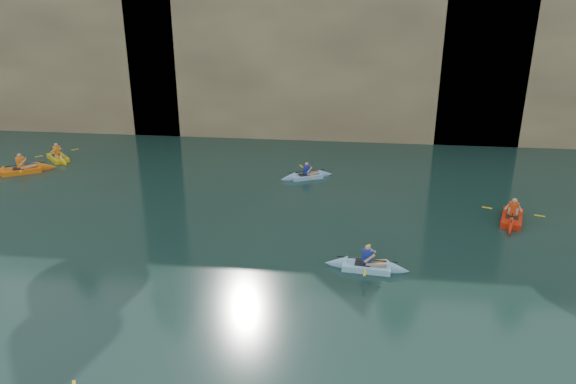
# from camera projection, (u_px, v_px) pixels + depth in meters

# --- Properties ---
(ground) EXTENTS (160.00, 160.00, 0.00)m
(ground) POSITION_uv_depth(u_px,v_px,m) (201.00, 357.00, 15.65)
(ground) COLOR black
(ground) RESTS_ON ground
(cliff) EXTENTS (70.00, 16.00, 12.00)m
(cliff) POSITION_uv_depth(u_px,v_px,m) (301.00, 28.00, 41.09)
(cliff) COLOR tan
(cliff) RESTS_ON ground
(cliff_slab_center) EXTENTS (24.00, 2.40, 11.40)m
(cliff_slab_center) POSITION_uv_depth(u_px,v_px,m) (323.00, 45.00, 34.17)
(cliff_slab_center) COLOR tan
(cliff_slab_center) RESTS_ON ground
(sea_cave_west) EXTENTS (4.50, 1.00, 4.00)m
(sea_cave_west) POSITION_uv_depth(u_px,v_px,m) (19.00, 100.00, 37.06)
(sea_cave_west) COLOR black
(sea_cave_west) RESTS_ON ground
(sea_cave_center) EXTENTS (3.50, 1.00, 3.20)m
(sea_cave_center) POSITION_uv_depth(u_px,v_px,m) (227.00, 111.00, 35.73)
(sea_cave_center) COLOR black
(sea_cave_center) RESTS_ON ground
(sea_cave_east) EXTENTS (5.00, 1.00, 4.50)m
(sea_cave_east) POSITION_uv_depth(u_px,v_px,m) (453.00, 107.00, 34.00)
(sea_cave_east) COLOR black
(sea_cave_east) RESTS_ON ground
(kayaker_orange) EXTENTS (3.39, 2.41, 1.32)m
(kayaker_orange) POSITION_uv_depth(u_px,v_px,m) (22.00, 170.00, 29.66)
(kayaker_orange) COLOR orange
(kayaker_orange) RESTS_ON ground
(kayaker_ltblue_near) EXTENTS (3.11, 2.38, 1.21)m
(kayaker_ltblue_near) POSITION_uv_depth(u_px,v_px,m) (367.00, 266.00, 20.15)
(kayaker_ltblue_near) COLOR #90CAF2
(kayaker_ltblue_near) RESTS_ON ground
(kayaker_red_far) EXTENTS (2.44, 3.58, 1.29)m
(kayaker_red_far) POSITION_uv_depth(u_px,v_px,m) (512.00, 217.00, 24.02)
(kayaker_red_far) COLOR red
(kayaker_red_far) RESTS_ON ground
(kayaker_yellow) EXTENTS (2.63, 2.63, 1.22)m
(kayaker_yellow) POSITION_uv_depth(u_px,v_px,m) (58.00, 157.00, 31.66)
(kayaker_yellow) COLOR gold
(kayaker_yellow) RESTS_ON ground
(kayaker_ltblue_mid) EXTENTS (2.84, 1.99, 1.07)m
(kayaker_ltblue_mid) POSITION_uv_depth(u_px,v_px,m) (307.00, 176.00, 28.90)
(kayaker_ltblue_mid) COLOR #87B1E3
(kayaker_ltblue_mid) RESTS_ON ground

